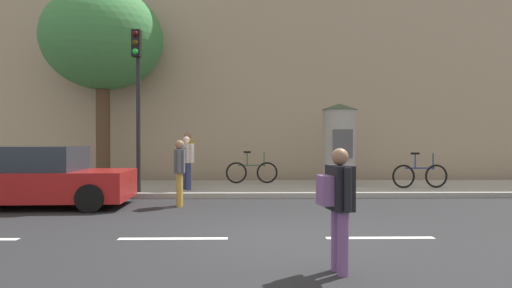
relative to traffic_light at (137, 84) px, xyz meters
The scene contains 14 objects.
ground_plane 7.11m from the traffic_light, 55.65° to the right, with size 80.00×80.00×0.00m, color #232326.
sidewalk_curb 5.06m from the traffic_light, 26.09° to the left, with size 36.00×4.00×0.15m, color #9E9B93.
lane_markings 7.11m from the traffic_light, 55.65° to the right, with size 25.80×0.16×0.01m.
building_backdrop 7.84m from the traffic_light, 62.04° to the left, with size 36.00×5.00×9.84m, color tan.
traffic_light is the anchor object (origin of this frame).
poster_column 6.58m from the traffic_light, 17.09° to the left, with size 1.16×1.16×2.66m.
street_tree 4.11m from the traffic_light, 122.38° to the left, with size 4.14×4.14×6.75m.
pedestrian_with_bag 3.12m from the traffic_light, 48.86° to the right, with size 0.27×0.61×1.62m.
pedestrian_in_light_jacket 8.63m from the traffic_light, 59.67° to the right, with size 0.43×0.59×1.53m.
pedestrian_with_backpack 2.53m from the traffic_light, 28.09° to the left, with size 0.54×0.54×1.58m.
pedestrian_in_dark_shirt 3.12m from the traffic_light, 61.88° to the left, with size 0.48×0.57×1.73m.
bicycle_leaning 8.85m from the traffic_light, ahead, with size 1.77×0.21×1.09m.
bicycle_upright 4.93m from the traffic_light, 38.89° to the left, with size 1.77×0.15×1.09m.
parked_car_dark 3.67m from the traffic_light, 140.68° to the right, with size 4.52×2.14×1.48m.
Camera 1 is at (-0.48, -7.38, 1.63)m, focal length 31.44 mm.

